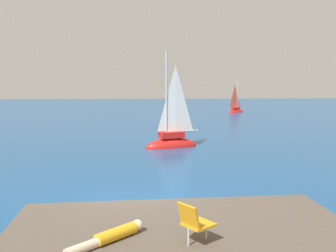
% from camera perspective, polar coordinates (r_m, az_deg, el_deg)
% --- Properties ---
extents(ground_plane, '(160.00, 160.00, 0.00)m').
position_cam_1_polar(ground_plane, '(11.43, -5.47, -12.26)').
color(ground_plane, navy).
extents(shore_ledge, '(7.44, 4.61, 0.68)m').
position_cam_1_polar(shore_ledge, '(8.00, 2.22, -18.12)').
color(shore_ledge, brown).
rests_on(shore_ledge, ground).
extents(boulder_seaward, '(1.69, 1.71, 0.94)m').
position_cam_1_polar(boulder_seaward, '(10.04, -0.25, -14.95)').
color(boulder_seaward, brown).
rests_on(boulder_seaward, ground).
extents(boulder_inland, '(0.77, 0.88, 0.53)m').
position_cam_1_polar(boulder_inland, '(10.24, 1.22, -14.51)').
color(boulder_inland, brown).
rests_on(boulder_inland, ground).
extents(sailboat_near, '(3.37, 2.01, 6.08)m').
position_cam_1_polar(sailboat_near, '(21.61, 0.56, -2.38)').
color(sailboat_near, red).
rests_on(sailboat_near, ground).
extents(sailboat_far, '(2.49, 1.82, 4.54)m').
position_cam_1_polar(sailboat_far, '(48.57, 10.32, 2.37)').
color(sailboat_far, red).
rests_on(sailboat_far, ground).
extents(person_sunbather, '(1.39, 1.29, 0.25)m').
position_cam_1_polar(person_sunbather, '(7.43, -8.77, -16.33)').
color(person_sunbather, gold).
rests_on(person_sunbather, shore_ledge).
extents(beach_chair, '(0.76, 0.74, 0.80)m').
position_cam_1_polar(beach_chair, '(7.17, 4.04, -14.34)').
color(beach_chair, orange).
rests_on(beach_chair, shore_ledge).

